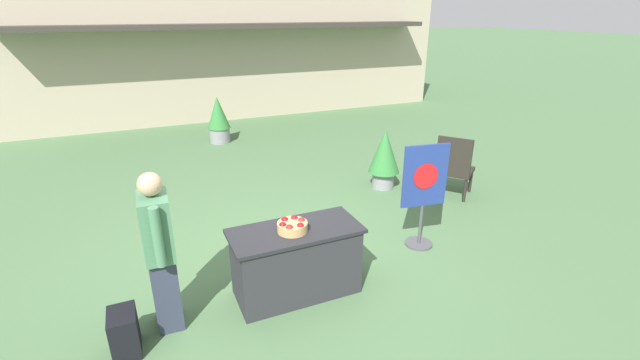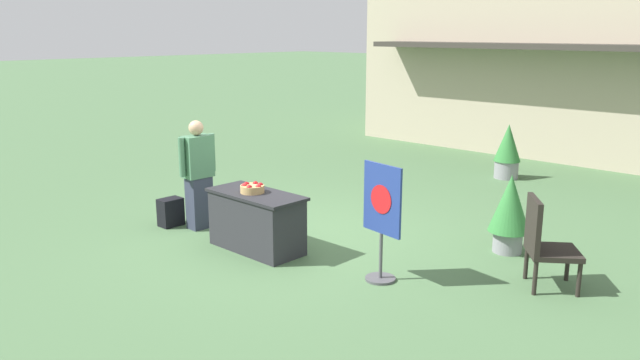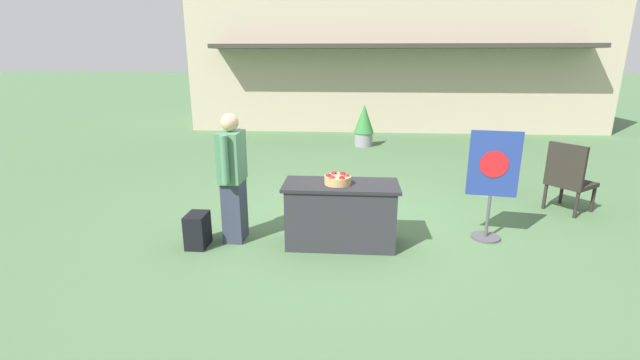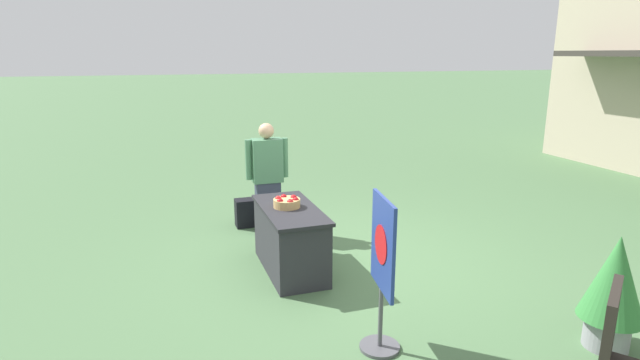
# 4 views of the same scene
# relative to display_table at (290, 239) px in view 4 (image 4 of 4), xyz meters

# --- Properties ---
(ground_plane) EXTENTS (120.00, 120.00, 0.00)m
(ground_plane) POSITION_rel_display_table_xyz_m (0.02, 0.71, -0.40)
(ground_plane) COLOR #4C7047
(display_table) EXTENTS (1.39, 0.64, 0.79)m
(display_table) POSITION_rel_display_table_xyz_m (0.00, 0.00, 0.00)
(display_table) COLOR #2D2D33
(display_table) RESTS_ON ground_plane
(apple_basket) EXTENTS (0.32, 0.32, 0.13)m
(apple_basket) POSITION_rel_display_table_xyz_m (-0.04, -0.02, 0.45)
(apple_basket) COLOR tan
(apple_basket) RESTS_ON display_table
(person_visitor) EXTENTS (0.27, 0.61, 1.61)m
(person_visitor) POSITION_rel_display_table_xyz_m (-1.34, 0.04, 0.42)
(person_visitor) COLOR #33384C
(person_visitor) RESTS_ON ground_plane
(backpack) EXTENTS (0.24, 0.34, 0.42)m
(backpack) POSITION_rel_display_table_xyz_m (-1.75, -0.20, -0.19)
(backpack) COLOR black
(backpack) RESTS_ON ground_plane
(poster_board) EXTENTS (0.60, 0.36, 1.40)m
(poster_board) POSITION_rel_display_table_xyz_m (1.86, 0.30, 0.38)
(poster_board) COLOR #4C4C51
(poster_board) RESTS_ON ground_plane
(potted_plant_near_left) EXTENTS (0.54, 0.54, 1.05)m
(potted_plant_near_left) POSITION_rel_display_table_xyz_m (2.49, 2.22, 0.19)
(potted_plant_near_left) COLOR gray
(potted_plant_near_left) RESTS_ON ground_plane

